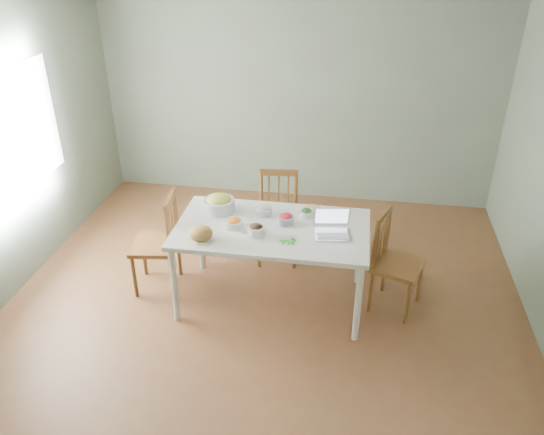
% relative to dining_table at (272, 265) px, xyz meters
% --- Properties ---
extents(floor, '(5.00, 5.00, 0.00)m').
position_rel_dining_table_xyz_m(floor, '(-0.06, -0.15, -0.42)').
color(floor, brown).
rests_on(floor, ground).
extents(ceiling, '(5.00, 5.00, 0.00)m').
position_rel_dining_table_xyz_m(ceiling, '(-0.06, -0.15, 2.28)').
color(ceiling, white).
rests_on(ceiling, ground).
extents(wall_back, '(5.00, 0.00, 2.70)m').
position_rel_dining_table_xyz_m(wall_back, '(-0.06, 2.35, 0.93)').
color(wall_back, gray).
rests_on(wall_back, ground).
extents(wall_front, '(5.00, 0.00, 2.70)m').
position_rel_dining_table_xyz_m(wall_front, '(-0.06, -2.65, 0.93)').
color(wall_front, gray).
rests_on(wall_front, ground).
extents(window_left, '(0.04, 1.60, 1.20)m').
position_rel_dining_table_xyz_m(window_left, '(-2.54, 0.15, 1.08)').
color(window_left, white).
rests_on(window_left, ground).
extents(dining_table, '(1.77, 1.00, 0.83)m').
position_rel_dining_table_xyz_m(dining_table, '(0.00, 0.00, 0.00)').
color(dining_table, white).
rests_on(dining_table, floor).
extents(chair_far, '(0.48, 0.46, 0.99)m').
position_rel_dining_table_xyz_m(chair_far, '(-0.06, 0.75, 0.08)').
color(chair_far, '#572D14').
rests_on(chair_far, floor).
extents(chair_left, '(0.49, 0.51, 1.03)m').
position_rel_dining_table_xyz_m(chair_left, '(-1.18, 0.05, 0.10)').
color(chair_left, '#572D14').
rests_on(chair_left, floor).
extents(chair_right, '(0.54, 0.56, 0.99)m').
position_rel_dining_table_xyz_m(chair_right, '(1.18, 0.10, 0.08)').
color(chair_right, '#572D14').
rests_on(chair_right, floor).
extents(bread_boule, '(0.23, 0.23, 0.13)m').
position_rel_dining_table_xyz_m(bread_boule, '(-0.58, -0.32, 0.48)').
color(bread_boule, '#A67B35').
rests_on(bread_boule, dining_table).
extents(butter_stick, '(0.10, 0.03, 0.03)m').
position_rel_dining_table_xyz_m(butter_stick, '(-0.54, -0.41, 0.43)').
color(butter_stick, '#F8EFC0').
rests_on(butter_stick, dining_table).
extents(bowl_squash, '(0.37, 0.37, 0.17)m').
position_rel_dining_table_xyz_m(bowl_squash, '(-0.55, 0.22, 0.50)').
color(bowl_squash, '#D5D769').
rests_on(bowl_squash, dining_table).
extents(bowl_carrot, '(0.21, 0.21, 0.09)m').
position_rel_dining_table_xyz_m(bowl_carrot, '(-0.34, -0.06, 0.46)').
color(bowl_carrot, orange).
rests_on(bowl_carrot, dining_table).
extents(bowl_onion, '(0.18, 0.18, 0.09)m').
position_rel_dining_table_xyz_m(bowl_onion, '(-0.12, 0.23, 0.46)').
color(bowl_onion, beige).
rests_on(bowl_onion, dining_table).
extents(bowl_mushroom, '(0.17, 0.17, 0.10)m').
position_rel_dining_table_xyz_m(bowl_mushroom, '(-0.12, -0.15, 0.47)').
color(bowl_mushroom, black).
rests_on(bowl_mushroom, dining_table).
extents(bowl_redpep, '(0.16, 0.16, 0.09)m').
position_rel_dining_table_xyz_m(bowl_redpep, '(0.11, 0.09, 0.46)').
color(bowl_redpep, red).
rests_on(bowl_redpep, dining_table).
extents(bowl_broccoli, '(0.14, 0.14, 0.08)m').
position_rel_dining_table_xyz_m(bowl_broccoli, '(0.29, 0.26, 0.46)').
color(bowl_broccoli, '#2B5622').
rests_on(bowl_broccoli, dining_table).
extents(flatbread, '(0.21, 0.21, 0.02)m').
position_rel_dining_table_xyz_m(flatbread, '(0.33, 0.39, 0.42)').
color(flatbread, '#CEBA8D').
rests_on(flatbread, dining_table).
extents(basil_bunch, '(0.17, 0.17, 0.02)m').
position_rel_dining_table_xyz_m(basil_bunch, '(0.17, -0.23, 0.42)').
color(basil_bunch, '#1D7C1D').
rests_on(basil_bunch, dining_table).
extents(laptop, '(0.37, 0.34, 0.22)m').
position_rel_dining_table_xyz_m(laptop, '(0.56, -0.06, 0.53)').
color(laptop, silver).
rests_on(laptop, dining_table).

